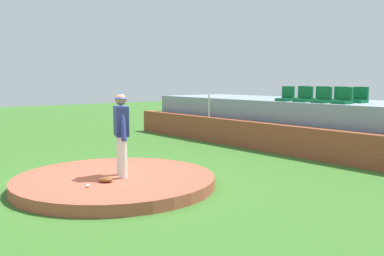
{
  "coord_description": "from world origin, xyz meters",
  "views": [
    {
      "loc": [
        8.14,
        -4.37,
        2.33
      ],
      "look_at": [
        0.0,
        2.16,
        1.14
      ],
      "focal_mm": 39.71,
      "sensor_mm": 36.0,
      "label": 1
    }
  ],
  "objects_px": {
    "stadium_chair_6": "(339,97)",
    "stadium_chair_1": "(304,97)",
    "stadium_chair_0": "(286,96)",
    "stadium_chair_7": "(359,98)",
    "stadium_chair_4": "(302,96)",
    "stadium_chair_3": "(343,99)",
    "fielding_glove": "(106,180)",
    "pitcher": "(121,128)",
    "baseball": "(88,186)",
    "stadium_chair_2": "(323,98)",
    "stadium_chair_5": "(320,96)"
  },
  "relations": [
    {
      "from": "pitcher",
      "to": "fielding_glove",
      "type": "relative_size",
      "value": 6.08
    },
    {
      "from": "baseball",
      "to": "stadium_chair_7",
      "type": "xyz_separation_m",
      "value": [
        0.46,
        8.95,
        1.49
      ]
    },
    {
      "from": "stadium_chair_4",
      "to": "stadium_chair_5",
      "type": "bearing_deg",
      "value": -178.07
    },
    {
      "from": "fielding_glove",
      "to": "stadium_chair_7",
      "type": "relative_size",
      "value": 0.6
    },
    {
      "from": "stadium_chair_0",
      "to": "pitcher",
      "type": "bearing_deg",
      "value": 99.79
    },
    {
      "from": "pitcher",
      "to": "baseball",
      "type": "distance_m",
      "value": 1.51
    },
    {
      "from": "stadium_chair_3",
      "to": "stadium_chair_6",
      "type": "bearing_deg",
      "value": -51.97
    },
    {
      "from": "stadium_chair_1",
      "to": "stadium_chair_4",
      "type": "bearing_deg",
      "value": -49.65
    },
    {
      "from": "stadium_chair_3",
      "to": "fielding_glove",
      "type": "bearing_deg",
      "value": 85.11
    },
    {
      "from": "pitcher",
      "to": "stadium_chair_4",
      "type": "xyz_separation_m",
      "value": [
        -1.21,
        7.87,
        0.47
      ]
    },
    {
      "from": "pitcher",
      "to": "stadium_chair_1",
      "type": "distance_m",
      "value": 7.06
    },
    {
      "from": "stadium_chair_0",
      "to": "stadium_chair_4",
      "type": "bearing_deg",
      "value": -90.14
    },
    {
      "from": "stadium_chair_3",
      "to": "stadium_chair_4",
      "type": "bearing_deg",
      "value": -21.8
    },
    {
      "from": "pitcher",
      "to": "stadium_chair_5",
      "type": "bearing_deg",
      "value": 114.08
    },
    {
      "from": "fielding_glove",
      "to": "stadium_chair_1",
      "type": "height_order",
      "value": "stadium_chair_1"
    },
    {
      "from": "stadium_chair_5",
      "to": "stadium_chair_7",
      "type": "height_order",
      "value": "same"
    },
    {
      "from": "fielding_glove",
      "to": "stadium_chair_7",
      "type": "distance_m",
      "value": 8.62
    },
    {
      "from": "stadium_chair_0",
      "to": "stadium_chair_6",
      "type": "relative_size",
      "value": 1.0
    },
    {
      "from": "pitcher",
      "to": "stadium_chair_7",
      "type": "bearing_deg",
      "value": 104.09
    },
    {
      "from": "stadium_chair_6",
      "to": "stadium_chair_7",
      "type": "relative_size",
      "value": 1.0
    },
    {
      "from": "stadium_chair_6",
      "to": "stadium_chair_7",
      "type": "xyz_separation_m",
      "value": [
        0.67,
        0.04,
        0.0
      ]
    },
    {
      "from": "baseball",
      "to": "stadium_chair_5",
      "type": "height_order",
      "value": "stadium_chair_5"
    },
    {
      "from": "stadium_chair_4",
      "to": "stadium_chair_5",
      "type": "relative_size",
      "value": 1.0
    },
    {
      "from": "baseball",
      "to": "fielding_glove",
      "type": "xyz_separation_m",
      "value": [
        -0.17,
        0.48,
        0.02
      ]
    },
    {
      "from": "stadium_chair_7",
      "to": "pitcher",
      "type": "bearing_deg",
      "value": 83.44
    },
    {
      "from": "baseball",
      "to": "fielding_glove",
      "type": "distance_m",
      "value": 0.51
    },
    {
      "from": "pitcher",
      "to": "stadium_chair_5",
      "type": "xyz_separation_m",
      "value": [
        -0.47,
        7.9,
        0.47
      ]
    },
    {
      "from": "pitcher",
      "to": "stadium_chair_0",
      "type": "distance_m",
      "value": 7.12
    },
    {
      "from": "stadium_chair_0",
      "to": "stadium_chair_6",
      "type": "distance_m",
      "value": 1.7
    },
    {
      "from": "stadium_chair_0",
      "to": "stadium_chair_2",
      "type": "bearing_deg",
      "value": 179.83
    },
    {
      "from": "stadium_chair_6",
      "to": "stadium_chair_7",
      "type": "height_order",
      "value": "same"
    },
    {
      "from": "pitcher",
      "to": "baseball",
      "type": "bearing_deg",
      "value": -45.47
    },
    {
      "from": "baseball",
      "to": "stadium_chair_4",
      "type": "relative_size",
      "value": 0.15
    },
    {
      "from": "baseball",
      "to": "stadium_chair_1",
      "type": "distance_m",
      "value": 8.23
    },
    {
      "from": "stadium_chair_1",
      "to": "pitcher",
      "type": "bearing_deg",
      "value": 93.94
    },
    {
      "from": "stadium_chair_0",
      "to": "stadium_chair_7",
      "type": "height_order",
      "value": "same"
    },
    {
      "from": "stadium_chair_0",
      "to": "stadium_chair_4",
      "type": "xyz_separation_m",
      "value": [
        0.0,
        0.88,
        0.0
      ]
    },
    {
      "from": "stadium_chair_2",
      "to": "stadium_chair_4",
      "type": "height_order",
      "value": "same"
    },
    {
      "from": "stadium_chair_0",
      "to": "stadium_chair_7",
      "type": "relative_size",
      "value": 1.0
    },
    {
      "from": "pitcher",
      "to": "stadium_chair_7",
      "type": "relative_size",
      "value": 3.65
    },
    {
      "from": "pitcher",
      "to": "baseball",
      "type": "relative_size",
      "value": 24.65
    },
    {
      "from": "pitcher",
      "to": "fielding_glove",
      "type": "height_order",
      "value": "pitcher"
    },
    {
      "from": "stadium_chair_1",
      "to": "stadium_chair_3",
      "type": "distance_m",
      "value": 1.41
    },
    {
      "from": "fielding_glove",
      "to": "stadium_chair_7",
      "type": "bearing_deg",
      "value": -140.53
    },
    {
      "from": "stadium_chair_2",
      "to": "stadium_chair_4",
      "type": "bearing_deg",
      "value": -31.49
    },
    {
      "from": "baseball",
      "to": "stadium_chair_1",
      "type": "relative_size",
      "value": 0.15
    },
    {
      "from": "stadium_chair_2",
      "to": "stadium_chair_1",
      "type": "bearing_deg",
      "value": -2.47
    },
    {
      "from": "stadium_chair_3",
      "to": "stadium_chair_6",
      "type": "xyz_separation_m",
      "value": [
        -0.68,
        0.87,
        0.0
      ]
    },
    {
      "from": "baseball",
      "to": "stadium_chair_2",
      "type": "bearing_deg",
      "value": 91.56
    },
    {
      "from": "stadium_chair_6",
      "to": "stadium_chair_1",
      "type": "bearing_deg",
      "value": 50.23
    }
  ]
}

